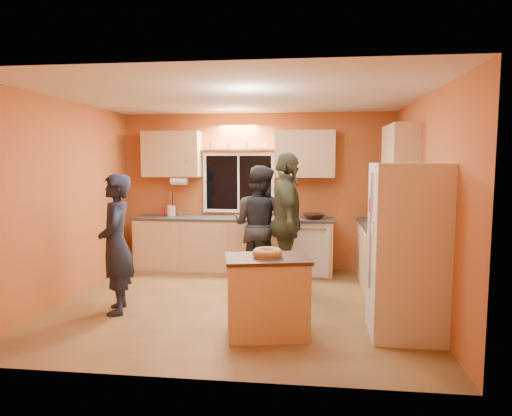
# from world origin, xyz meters

# --- Properties ---
(ground) EXTENTS (4.50, 4.50, 0.00)m
(ground) POSITION_xyz_m (0.00, 0.00, 0.00)
(ground) COLOR brown
(ground) RESTS_ON ground
(room_shell) EXTENTS (4.54, 4.04, 2.61)m
(room_shell) POSITION_xyz_m (0.12, 0.41, 1.62)
(room_shell) COLOR #B4562E
(room_shell) RESTS_ON ground
(back_counter) EXTENTS (4.23, 0.62, 0.90)m
(back_counter) POSITION_xyz_m (0.01, 1.70, 0.45)
(back_counter) COLOR tan
(back_counter) RESTS_ON ground
(right_counter) EXTENTS (0.62, 1.84, 0.90)m
(right_counter) POSITION_xyz_m (1.95, 0.50, 0.45)
(right_counter) COLOR tan
(right_counter) RESTS_ON ground
(refrigerator) EXTENTS (0.72, 0.70, 1.80)m
(refrigerator) POSITION_xyz_m (1.89, -0.80, 0.90)
(refrigerator) COLOR silver
(refrigerator) RESTS_ON ground
(island) EXTENTS (0.96, 0.74, 0.83)m
(island) POSITION_xyz_m (0.46, -0.95, 0.42)
(island) COLOR tan
(island) RESTS_ON ground
(bundt_pastry) EXTENTS (0.31, 0.31, 0.09)m
(bundt_pastry) POSITION_xyz_m (0.46, -0.95, 0.88)
(bundt_pastry) COLOR #B18248
(bundt_pastry) RESTS_ON island
(person_left) EXTENTS (0.58, 0.71, 1.67)m
(person_left) POSITION_xyz_m (-1.40, -0.44, 0.84)
(person_left) COLOR black
(person_left) RESTS_ON ground
(person_center) EXTENTS (1.04, 0.95, 1.75)m
(person_center) POSITION_xyz_m (0.16, 1.00, 0.87)
(person_center) COLOR black
(person_center) RESTS_ON ground
(person_right) EXTENTS (0.64, 1.19, 1.94)m
(person_right) POSITION_xyz_m (0.58, 0.65, 0.97)
(person_right) COLOR #303421
(person_right) RESTS_ON ground
(mixing_bowl) EXTENTS (0.44, 0.44, 0.08)m
(mixing_bowl) POSITION_xyz_m (0.95, 1.66, 0.94)
(mixing_bowl) COLOR black
(mixing_bowl) RESTS_ON back_counter
(utensil_crock) EXTENTS (0.14, 0.14, 0.17)m
(utensil_crock) POSITION_xyz_m (-1.41, 1.76, 0.99)
(utensil_crock) COLOR beige
(utensil_crock) RESTS_ON back_counter
(potted_plant) EXTENTS (0.31, 0.29, 0.27)m
(potted_plant) POSITION_xyz_m (1.87, -0.30, 1.03)
(potted_plant) COLOR gray
(potted_plant) RESTS_ON right_counter
(red_box) EXTENTS (0.17, 0.13, 0.07)m
(red_box) POSITION_xyz_m (2.00, 1.07, 0.94)
(red_box) COLOR red
(red_box) RESTS_ON right_counter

